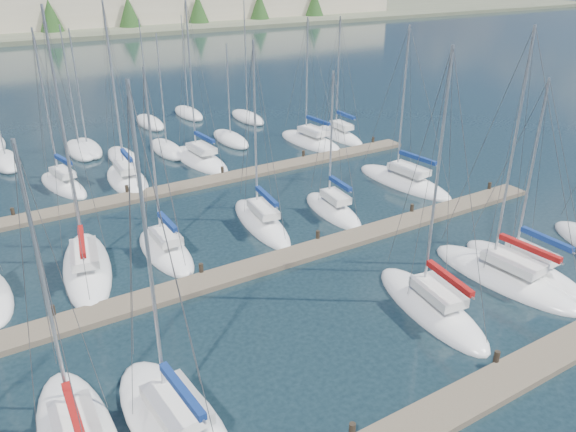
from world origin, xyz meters
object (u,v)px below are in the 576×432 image
sailboat_d (431,307)px  sailboat_j (166,251)px  sailboat_n (63,185)px  sailboat_r (339,136)px  sailboat_o (127,179)px  sailboat_k (261,222)px  sailboat_m (404,182)px  sailboat_q (311,142)px  sailboat_c (175,421)px  sailboat_l (333,210)px  sailboat_i (87,268)px  sailboat_f (523,268)px  sailboat_p (200,160)px  sailboat_e (503,277)px

sailboat_d → sailboat_j: bearing=134.5°
sailboat_n → sailboat_r: 26.60m
sailboat_n → sailboat_o: 4.88m
sailboat_k → sailboat_j: sailboat_k is taller
sailboat_o → sailboat_r: sailboat_o is taller
sailboat_m → sailboat_q: 12.85m
sailboat_c → sailboat_l: bearing=33.6°
sailboat_o → sailboat_c: size_ratio=1.03×
sailboat_d → sailboat_i: 19.46m
sailboat_m → sailboat_r: bearing=71.0°
sailboat_n → sailboat_r: size_ratio=1.04×
sailboat_f → sailboat_n: bearing=125.0°
sailboat_f → sailboat_q: size_ratio=0.95×
sailboat_p → sailboat_d: (0.87, -27.60, 0.00)m
sailboat_o → sailboat_c: (-6.27, -26.72, -0.01)m
sailboat_e → sailboat_i: size_ratio=0.94×
sailboat_e → sailboat_i: sailboat_i is taller
sailboat_e → sailboat_d: size_ratio=1.04×
sailboat_q → sailboat_d: (-10.48, -26.95, 0.01)m
sailboat_l → sailboat_d: 12.82m
sailboat_o → sailboat_r: bearing=5.6°
sailboat_l → sailboat_m: (8.13, 1.59, -0.01)m
sailboat_o → sailboat_d: bearing=-69.8°
sailboat_k → sailboat_f: (9.97, -13.33, -0.01)m
sailboat_l → sailboat_m: bearing=16.5°
sailboat_p → sailboat_c: (-13.28, -28.11, -0.01)m
sailboat_i → sailboat_q: bearing=39.6°
sailboat_k → sailboat_l: (5.33, -0.90, -0.01)m
sailboat_c → sailboat_q: bearing=44.1°
sailboat_k → sailboat_m: 13.48m
sailboat_p → sailboat_d: bearing=-91.9°
sailboat_k → sailboat_p: size_ratio=0.88×
sailboat_m → sailboat_l: bearing=-174.4°
sailboat_n → sailboat_l: sailboat_n is taller
sailboat_p → sailboat_r: size_ratio=1.18×
sailboat_q → sailboat_c: (-24.63, -27.46, 0.01)m
sailboat_k → sailboat_m: size_ratio=1.00×
sailboat_p → sailboat_r: 14.91m
sailboat_n → sailboat_f: bearing=-66.3°
sailboat_k → sailboat_e: 15.69m
sailboat_j → sailboat_p: bearing=59.5°
sailboat_n → sailboat_q: size_ratio=1.03×
sailboat_f → sailboat_k: bearing=125.8°
sailboat_k → sailboat_o: size_ratio=0.88×
sailboat_f → sailboat_c: size_ratio=0.84×
sailboat_o → sailboat_j: size_ratio=1.21×
sailboat_i → sailboat_c: sailboat_i is taller
sailboat_m → sailboat_e: size_ratio=0.89×
sailboat_m → sailboat_c: sailboat_c is taller
sailboat_n → sailboat_d: bearing=-77.8°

